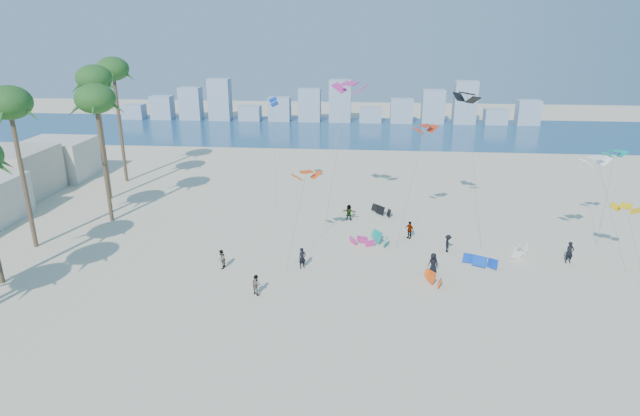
{
  "coord_description": "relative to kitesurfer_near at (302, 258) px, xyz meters",
  "views": [
    {
      "loc": [
        6.62,
        -26.04,
        19.4
      ],
      "look_at": [
        3.0,
        16.0,
        4.5
      ],
      "focal_mm": 29.75,
      "sensor_mm": 36.0,
      "label": 1
    }
  ],
  "objects": [
    {
      "name": "distant_skyline",
      "position": [
        -2.92,
        68.37,
        2.19
      ],
      "size": [
        85.0,
        3.0,
        8.4
      ],
      "color": "#9EADBF",
      "rests_on": "ground"
    },
    {
      "name": "kitesurfers_far",
      "position": [
        7.75,
        4.85,
        -0.05
      ],
      "size": [
        29.78,
        13.14,
        1.9
      ],
      "color": "black",
      "rests_on": "ground"
    },
    {
      "name": "grounded_kites",
      "position": [
        10.55,
        5.1,
        -0.46
      ],
      "size": [
        16.17,
        18.05,
        0.93
      ],
      "color": "#CF2E95",
      "rests_on": "ground"
    },
    {
      "name": "ocean",
      "position": [
        -1.73,
        58.37,
        -0.89
      ],
      "size": [
        220.0,
        220.0,
        0.0
      ],
      "primitive_type": "plane",
      "color": "navy",
      "rests_on": "ground"
    },
    {
      "name": "palm_row",
      "position": [
        -23.72,
        2.56,
        11.24
      ],
      "size": [
        8.44,
        44.8,
        15.45
      ],
      "color": "brown",
      "rests_on": "ground"
    },
    {
      "name": "kitesurfer_mid",
      "position": [
        -2.93,
        -4.74,
        -0.1
      ],
      "size": [
        0.98,
        0.95,
        1.58
      ],
      "primitive_type": "imported",
      "rotation": [
        0.0,
        0.0,
        2.46
      ],
      "color": "gray",
      "rests_on": "ground"
    },
    {
      "name": "flying_kites",
      "position": [
        10.36,
        9.69,
        10.03
      ],
      "size": [
        35.05,
        20.19,
        14.43
      ],
      "color": "#FF4D0D",
      "rests_on": "ground"
    },
    {
      "name": "kitesurfer_near",
      "position": [
        0.0,
        0.0,
        0.0
      ],
      "size": [
        0.78,
        0.72,
        1.79
      ],
      "primitive_type": "imported",
      "rotation": [
        0.0,
        0.0,
        0.61
      ],
      "color": "black",
      "rests_on": "ground"
    },
    {
      "name": "ground",
      "position": [
        -1.73,
        -13.63,
        -0.89
      ],
      "size": [
        220.0,
        220.0,
        0.0
      ],
      "primitive_type": "plane",
      "color": "beige",
      "rests_on": "ground"
    }
  ]
}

